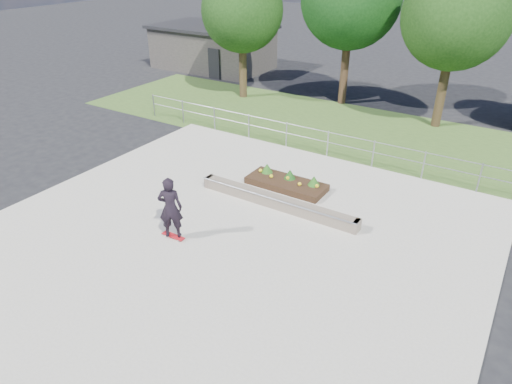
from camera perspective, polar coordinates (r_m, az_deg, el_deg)
ground at (r=14.18m, az=-3.95°, el=-6.15°), size 120.00×120.00×0.00m
grass_verge at (r=22.95m, az=12.48°, el=7.30°), size 30.00×8.00×0.02m
concrete_slab at (r=14.16m, az=-3.96°, el=-6.05°), size 15.00×15.00×0.06m
fence at (r=19.63m, az=8.98°, el=6.36°), size 20.06×0.06×1.20m
building at (r=35.09m, az=-5.41°, el=17.62°), size 8.40×5.40×3.00m
tree_far_left at (r=27.10m, az=-1.74°, el=21.70°), size 4.55×4.55×7.15m
tree_mid_right at (r=23.83m, az=23.79°, el=19.48°), size 4.90×4.90×7.70m
grind_ledge at (r=15.71m, az=2.56°, el=-1.22°), size 6.00×0.44×0.43m
planter_bed at (r=17.09m, az=3.89°, el=1.26°), size 3.00×1.20×0.61m
skateboarder at (r=13.86m, az=-10.66°, el=-1.97°), size 0.87×0.78×2.07m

